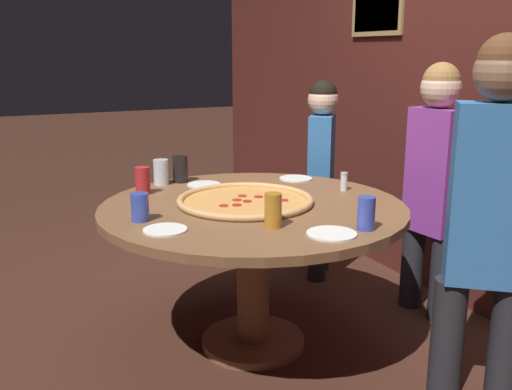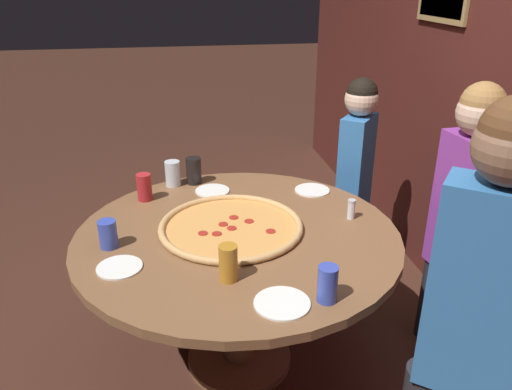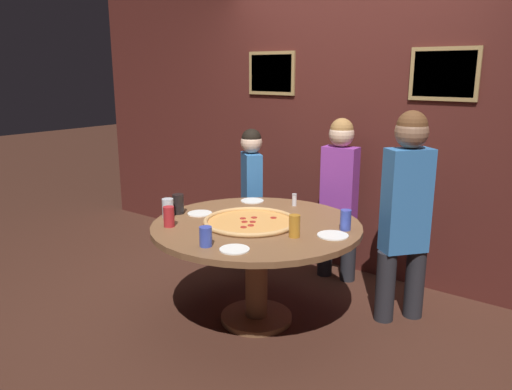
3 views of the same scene
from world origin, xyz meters
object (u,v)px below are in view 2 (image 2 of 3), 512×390
Objects in this scene: drink_cup_by_shaker at (228,263)px; white_plate_far_back at (282,303)px; white_plate_beside_cup at (120,267)px; diner_centre_back at (480,301)px; diner_far_left at (463,212)px; drink_cup_far_left at (108,234)px; diner_side_left at (355,171)px; condiment_shaker at (351,209)px; white_plate_left_side at (212,191)px; dining_table at (238,260)px; drink_cup_near_left at (173,173)px; drink_cup_far_right at (144,187)px; drink_cup_front_edge at (194,171)px; drink_cup_centre_back at (328,284)px; giant_pizza at (231,226)px; white_plate_right_side at (312,190)px.

drink_cup_by_shaker is 0.72× the size of white_plate_far_back.
white_plate_beside_cup is (-0.34, -0.58, 0.00)m from white_plate_far_back.
diner_far_left is (-0.72, 0.38, -0.07)m from diner_centre_back.
drink_cup_far_left is 1.54m from diner_side_left.
diner_far_left reaches higher than condiment_shaker.
white_plate_left_side is (-0.51, 0.49, -0.06)m from drink_cup_far_left.
drink_cup_near_left reaches higher than dining_table.
drink_cup_far_right reaches higher than white_plate_left_side.
drink_cup_front_edge is 0.98m from drink_cup_by_shaker.
drink_cup_by_shaker is 0.80× the size of white_plate_left_side.
white_plate_far_back is at bearing 16.86° from drink_cup_near_left.
drink_cup_near_left is at bearing -84.07° from drink_cup_front_edge.
diner_centre_back is (0.81, 0.66, 0.27)m from dining_table.
white_plate_beside_cup is (0.18, 0.05, -0.06)m from drink_cup_far_left.
drink_cup_far_left is 0.70m from drink_cup_near_left.
drink_cup_centre_back reaches higher than condiment_shaker.
diner_centre_back is (1.42, 0.82, 0.05)m from drink_cup_front_edge.
giant_pizza is at bearing 117.78° from white_plate_beside_cup.
drink_cup_by_shaker is 1.16m from diner_far_left.
drink_cup_near_left reaches higher than giant_pizza.
giant_pizza reaches higher than white_plate_far_back.
dining_table is 0.58m from white_plate_far_back.
drink_cup_front_edge is 0.73× the size of white_plate_far_back.
drink_cup_centre_back is at bearing 18.70° from drink_cup_front_edge.
drink_cup_by_shaker is 0.10× the size of diner_centre_back.
drink_cup_centre_back is 1.09m from white_plate_left_side.
drink_cup_front_edge is (-0.61, -0.16, 0.22)m from dining_table.
white_plate_right_side is at bearing -41.46° from diner_centre_back.
drink_cup_centre_back is at bearing 33.58° from drink_cup_far_right.
condiment_shaker reaches higher than giant_pizza.
diner_centre_back is at bearing 33.39° from drink_cup_near_left.
white_plate_left_side is 1.49m from diner_centre_back.
condiment_shaker is at bearing 14.45° from white_plate_right_side.
drink_cup_centre_back is 0.68m from condiment_shaker.
giant_pizza is 0.43× the size of diner_centre_back.
drink_cup_front_edge is 1.06× the size of drink_cup_centre_back.
drink_cup_centre_back is at bearing -27.00° from condiment_shaker.
drink_cup_far_right reaches higher than drink_cup_near_left.
drink_cup_by_shaker is at bearing 22.53° from drink_cup_far_right.
diner_centre_back is at bearing 59.30° from drink_cup_by_shaker.
drink_cup_front_edge is 1.20m from white_plate_far_back.
drink_cup_far_right is 0.69× the size of white_plate_far_back.
drink_cup_near_left reaches higher than white_plate_beside_cup.
diner_far_left is (0.52, 1.46, -0.02)m from drink_cup_far_right.
drink_cup_by_shaker is at bearing 8.41° from diner_centre_back.
white_plate_left_side is at bearing -163.43° from drink_cup_centre_back.
drink_cup_centre_back reaches higher than white_plate_beside_cup.
diner_centre_back reaches higher than drink_cup_by_shaker.
drink_cup_by_shaker is 0.58m from drink_cup_far_left.
drink_cup_centre_back is 0.69× the size of white_plate_far_back.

